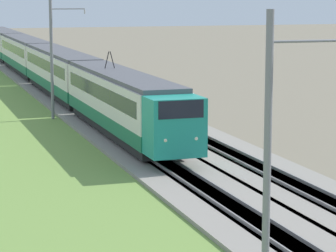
% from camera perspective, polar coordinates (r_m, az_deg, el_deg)
% --- Properties ---
extents(ballast_main, '(240.00, 4.40, 0.30)m').
position_cam_1_polar(ballast_main, '(64.32, -7.03, 1.63)').
color(ballast_main, gray).
rests_on(ballast_main, ground).
extents(ballast_adjacent, '(240.00, 4.40, 0.30)m').
position_cam_1_polar(ballast_adjacent, '(65.23, -3.48, 1.79)').
color(ballast_adjacent, gray).
rests_on(ballast_adjacent, ground).
extents(track_main, '(240.00, 1.57, 0.45)m').
position_cam_1_polar(track_main, '(64.32, -7.03, 1.64)').
color(track_main, '#4C4238').
rests_on(track_main, ground).
extents(track_adjacent, '(240.00, 1.57, 0.45)m').
position_cam_1_polar(track_adjacent, '(65.23, -3.48, 1.80)').
color(track_adjacent, '#4C4238').
rests_on(track_adjacent, ground).
extents(passenger_train, '(83.56, 2.86, 5.22)m').
position_cam_1_polar(passenger_train, '(78.42, -9.15, 4.67)').
color(passenger_train, teal).
rests_on(passenger_train, ground).
extents(catenary_mast_near, '(0.22, 2.56, 8.40)m').
position_cam_1_polar(catenary_mast_near, '(22.59, 7.28, -2.02)').
color(catenary_mast_near, slate).
rests_on(catenary_mast_near, ground).
extents(catenary_mast_mid, '(0.22, 2.56, 8.70)m').
position_cam_1_polar(catenary_mast_mid, '(56.11, -8.29, 4.93)').
color(catenary_mast_mid, slate).
rests_on(catenary_mast_mid, ground).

